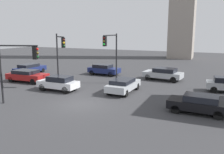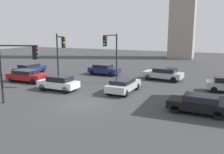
# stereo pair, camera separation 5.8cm
# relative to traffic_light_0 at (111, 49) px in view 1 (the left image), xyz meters

# --- Properties ---
(ground_plane) EXTENTS (105.47, 105.47, 0.00)m
(ground_plane) POSITION_rel_traffic_light_0_xyz_m (0.39, -7.06, -3.97)
(ground_plane) COLOR #38383A
(traffic_light_0) EXTENTS (0.33, 3.22, 5.54)m
(traffic_light_0) POSITION_rel_traffic_light_0_xyz_m (0.00, 0.00, 0.00)
(traffic_light_0) COLOR black
(traffic_light_0) RESTS_ON ground_plane
(traffic_light_1) EXTENTS (3.20, 1.15, 5.09)m
(traffic_light_1) POSITION_rel_traffic_light_0_xyz_m (-4.18, -8.88, -0.42)
(traffic_light_1) COLOR black
(traffic_light_1) RESTS_ON ground_plane
(traffic_light_2) EXTENTS (2.27, 1.92, 5.54)m
(traffic_light_2) POSITION_rel_traffic_light_0_xyz_m (-4.94, -2.08, -0.11)
(traffic_light_2) COLOR black
(traffic_light_2) RESTS_ON ground_plane
(car_0) EXTENTS (4.25, 2.14, 1.40)m
(car_0) POSITION_rel_traffic_light_0_xyz_m (-3.49, 5.59, -3.22)
(car_0) COLOR navy
(car_0) RESTS_ON ground_plane
(car_1) EXTENTS (4.69, 2.21, 1.36)m
(car_1) POSITION_rel_traffic_light_0_xyz_m (-9.81, -1.90, -3.23)
(car_1) COLOR maroon
(car_1) RESTS_ON ground_plane
(car_3) EXTENTS (2.11, 4.53, 1.32)m
(car_3) POSITION_rel_traffic_light_0_xyz_m (2.18, -2.09, -3.25)
(car_3) COLOR #ADB2B7
(car_3) RESTS_ON ground_plane
(car_4) EXTENTS (4.24, 1.95, 1.39)m
(car_4) POSITION_rel_traffic_light_0_xyz_m (9.27, -5.62, -3.24)
(car_4) COLOR black
(car_4) RESTS_ON ground_plane
(car_5) EXTENTS (2.10, 4.63, 1.36)m
(car_5) POSITION_rel_traffic_light_0_xyz_m (-13.22, 2.38, -3.25)
(car_5) COLOR navy
(car_5) RESTS_ON ground_plane
(car_6) EXTENTS (4.06, 1.82, 1.47)m
(car_6) POSITION_rel_traffic_light_0_xyz_m (-3.94, -3.98, -3.20)
(car_6) COLOR silver
(car_6) RESTS_ON ground_plane
(car_8) EXTENTS (4.74, 2.56, 1.46)m
(car_8) POSITION_rel_traffic_light_0_xyz_m (4.53, 5.29, -3.19)
(car_8) COLOR #ADB2B7
(car_8) RESTS_ON ground_plane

